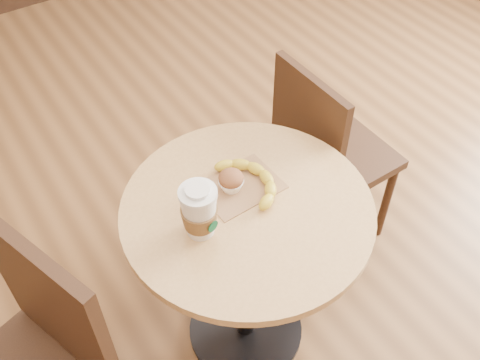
{
  "coord_description": "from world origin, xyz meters",
  "views": [
    {
      "loc": [
        -0.65,
        -0.89,
        2.02
      ],
      "look_at": [
        -0.04,
        0.04,
        0.83
      ],
      "focal_mm": 42.0,
      "sensor_mm": 36.0,
      "label": 1
    }
  ],
  "objects": [
    {
      "name": "cafe_table",
      "position": [
        -0.04,
        -0.0,
        0.55
      ],
      "size": [
        0.76,
        0.76,
        0.75
      ],
      "color": "black",
      "rests_on": "ground"
    },
    {
      "name": "chair_right",
      "position": [
        0.5,
        0.24,
        0.49
      ],
      "size": [
        0.4,
        0.4,
        0.9
      ],
      "rotation": [
        0.0,
        0.0,
        1.59
      ],
      "color": "#352012",
      "rests_on": "ground"
    },
    {
      "name": "coffee_cup",
      "position": [
        -0.2,
        -0.01,
        0.83
      ],
      "size": [
        0.11,
        0.11,
        0.18
      ],
      "rotation": [
        0.0,
        0.0,
        0.26
      ],
      "color": "silver",
      "rests_on": "cafe_table"
    },
    {
      "name": "banana",
      "position": [
        0.03,
        0.06,
        0.77
      ],
      "size": [
        0.15,
        0.27,
        0.04
      ],
      "primitive_type": null,
      "rotation": [
        0.0,
        0.0,
        0.03
      ],
      "color": "gold",
      "rests_on": "kraft_bag"
    },
    {
      "name": "muffin",
      "position": [
        -0.04,
        0.08,
        0.79
      ],
      "size": [
        0.08,
        0.08,
        0.07
      ],
      "color": "white",
      "rests_on": "kraft_bag"
    },
    {
      "name": "kraft_bag",
      "position": [
        -0.01,
        0.08,
        0.75
      ],
      "size": [
        0.25,
        0.19,
        0.0
      ],
      "primitive_type": "cube",
      "rotation": [
        0.0,
        0.0,
        0.04
      ],
      "color": "#976D49",
      "rests_on": "cafe_table"
    }
  ]
}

